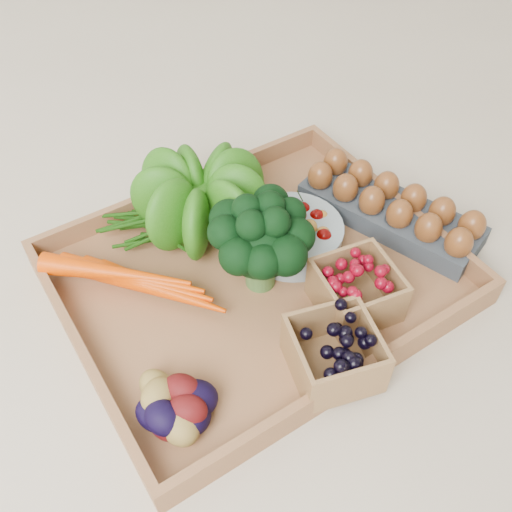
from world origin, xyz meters
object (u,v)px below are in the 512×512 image
tray (256,279)px  cherry_bowl (292,235)px  egg_carton (389,214)px  broccoli (260,256)px

tray → cherry_bowl: 0.09m
tray → egg_carton: bearing=-4.4°
cherry_bowl → egg_carton: size_ratio=0.53×
cherry_bowl → egg_carton: 0.17m
broccoli → egg_carton: broccoli is taller
tray → broccoli: 0.07m
broccoli → egg_carton: 0.25m
egg_carton → broccoli: bearing=159.8°
egg_carton → tray: bearing=156.9°
broccoli → cherry_bowl: broccoli is taller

